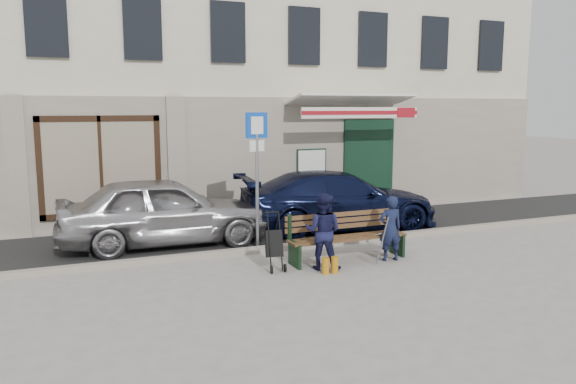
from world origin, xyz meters
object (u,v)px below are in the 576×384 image
car_silver (164,211)px  man (390,228)px  parking_sign (257,157)px  car_navy (338,200)px  bench (345,237)px  woman (323,231)px  stroller (274,245)px

car_silver → man: (3.80, -2.92, -0.12)m
car_silver → man: size_ratio=3.48×
parking_sign → man: (2.03, -1.92, -1.29)m
car_silver → car_navy: (4.20, 0.01, -0.04)m
bench → car_silver: bearing=139.3°
car_silver → car_navy: bearing=-88.3°
car_silver → parking_sign: (1.77, -0.99, 1.17)m
woman → car_silver: bearing=-13.1°
bench → car_navy: bearing=65.2°
car_silver → bench: (3.01, -2.58, -0.29)m
bench → woman: bearing=-151.6°
car_navy → parking_sign: parking_sign is taller
bench → stroller: 1.51m
parking_sign → bench: parking_sign is taller
bench → stroller: size_ratio=2.27×
parking_sign → man: 3.08m
car_navy → parking_sign: size_ratio=1.72×
parking_sign → man: parking_sign is taller
woman → stroller: 0.93m
woman → stroller: bearing=19.9°
car_silver → man: 4.79m
woman → stroller: woman is taller
car_silver → stroller: 3.06m
man → stroller: bearing=0.4°
bench → woman: woman is taller
car_silver → man: car_silver is taller
car_navy → stroller: bearing=141.2°
parking_sign → stroller: 2.22m
car_navy → man: size_ratio=3.85×
stroller → parking_sign: bearing=89.7°
parking_sign → man: size_ratio=2.24×
car_silver → stroller: (1.50, -2.65, -0.28)m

